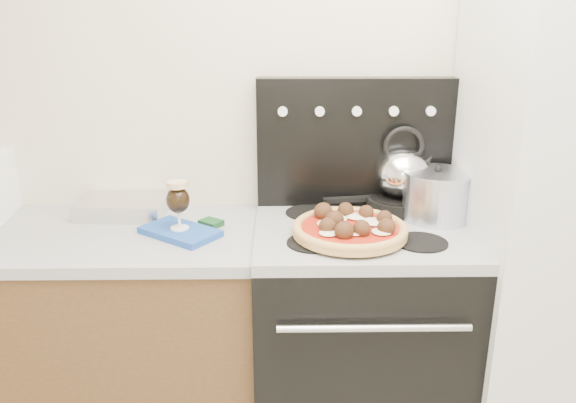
{
  "coord_description": "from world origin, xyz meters",
  "views": [
    {
      "loc": [
        -0.21,
        -0.71,
        1.65
      ],
      "look_at": [
        -0.18,
        1.05,
        1.06
      ],
      "focal_mm": 35.0,
      "sensor_mm": 36.0,
      "label": 1
    }
  ],
  "objects_px": {
    "beer_glass": "(178,205)",
    "stove_body": "(356,343)",
    "base_cabinet": "(72,344)",
    "pizza": "(350,227)",
    "pizza_pan": "(350,236)",
    "stock_pot": "(436,197)",
    "oven_mitt": "(180,232)",
    "tea_kettle": "(402,168)",
    "skillet": "(400,203)",
    "fridge": "(559,221)"
  },
  "relations": [
    {
      "from": "beer_glass",
      "to": "stove_body",
      "type": "bearing_deg",
      "value": 1.42
    },
    {
      "from": "base_cabinet",
      "to": "pizza",
      "type": "xyz_separation_m",
      "value": [
        1.05,
        -0.12,
        0.53
      ]
    },
    {
      "from": "pizza_pan",
      "to": "stock_pot",
      "type": "xyz_separation_m",
      "value": [
        0.34,
        0.18,
        0.08
      ]
    },
    {
      "from": "oven_mitt",
      "to": "tea_kettle",
      "type": "bearing_deg",
      "value": 14.58
    },
    {
      "from": "stove_body",
      "to": "skillet",
      "type": "distance_m",
      "value": 0.57
    },
    {
      "from": "skillet",
      "to": "oven_mitt",
      "type": "bearing_deg",
      "value": -165.42
    },
    {
      "from": "tea_kettle",
      "to": "pizza_pan",
      "type": "bearing_deg",
      "value": -145.84
    },
    {
      "from": "base_cabinet",
      "to": "oven_mitt",
      "type": "height_order",
      "value": "oven_mitt"
    },
    {
      "from": "oven_mitt",
      "to": "beer_glass",
      "type": "relative_size",
      "value": 1.54
    },
    {
      "from": "base_cabinet",
      "to": "fridge",
      "type": "xyz_separation_m",
      "value": [
        1.8,
        -0.05,
        0.52
      ]
    },
    {
      "from": "beer_glass",
      "to": "stock_pot",
      "type": "xyz_separation_m",
      "value": [
        0.93,
        0.1,
        -0.01
      ]
    },
    {
      "from": "fridge",
      "to": "beer_glass",
      "type": "height_order",
      "value": "fridge"
    },
    {
      "from": "oven_mitt",
      "to": "stove_body",
      "type": "bearing_deg",
      "value": 1.42
    },
    {
      "from": "pizza_pan",
      "to": "pizza",
      "type": "height_order",
      "value": "pizza"
    },
    {
      "from": "skillet",
      "to": "tea_kettle",
      "type": "height_order",
      "value": "tea_kettle"
    },
    {
      "from": "fridge",
      "to": "tea_kettle",
      "type": "height_order",
      "value": "fridge"
    },
    {
      "from": "stove_body",
      "to": "tea_kettle",
      "type": "bearing_deg",
      "value": 47.86
    },
    {
      "from": "base_cabinet",
      "to": "pizza",
      "type": "distance_m",
      "value": 1.18
    },
    {
      "from": "skillet",
      "to": "stock_pot",
      "type": "xyz_separation_m",
      "value": [
        0.11,
        -0.12,
        0.06
      ]
    },
    {
      "from": "base_cabinet",
      "to": "beer_glass",
      "type": "distance_m",
      "value": 0.74
    },
    {
      "from": "base_cabinet",
      "to": "pizza",
      "type": "height_order",
      "value": "pizza"
    },
    {
      "from": "stove_body",
      "to": "pizza_pan",
      "type": "xyz_separation_m",
      "value": [
        -0.05,
        -0.1,
        0.49
      ]
    },
    {
      "from": "beer_glass",
      "to": "skillet",
      "type": "distance_m",
      "value": 0.86
    },
    {
      "from": "stove_body",
      "to": "stock_pot",
      "type": "bearing_deg",
      "value": 16.05
    },
    {
      "from": "oven_mitt",
      "to": "skillet",
      "type": "bearing_deg",
      "value": 14.58
    },
    {
      "from": "stove_body",
      "to": "skillet",
      "type": "xyz_separation_m",
      "value": [
        0.18,
        0.2,
        0.5
      ]
    },
    {
      "from": "pizza",
      "to": "tea_kettle",
      "type": "relative_size",
      "value": 1.67
    },
    {
      "from": "stove_body",
      "to": "skillet",
      "type": "height_order",
      "value": "skillet"
    },
    {
      "from": "tea_kettle",
      "to": "skillet",
      "type": "bearing_deg",
      "value": 0.0
    },
    {
      "from": "beer_glass",
      "to": "pizza_pan",
      "type": "height_order",
      "value": "beer_glass"
    },
    {
      "from": "beer_glass",
      "to": "skillet",
      "type": "height_order",
      "value": "beer_glass"
    },
    {
      "from": "stove_body",
      "to": "stock_pot",
      "type": "distance_m",
      "value": 0.64
    },
    {
      "from": "oven_mitt",
      "to": "pizza",
      "type": "relative_size",
      "value": 0.71
    },
    {
      "from": "oven_mitt",
      "to": "skillet",
      "type": "height_order",
      "value": "skillet"
    },
    {
      "from": "stock_pot",
      "to": "tea_kettle",
      "type": "bearing_deg",
      "value": 131.85
    },
    {
      "from": "oven_mitt",
      "to": "fridge",
      "type": "bearing_deg",
      "value": -0.38
    },
    {
      "from": "stove_body",
      "to": "beer_glass",
      "type": "bearing_deg",
      "value": -178.58
    },
    {
      "from": "oven_mitt",
      "to": "stock_pot",
      "type": "distance_m",
      "value": 0.94
    },
    {
      "from": "pizza_pan",
      "to": "stock_pot",
      "type": "bearing_deg",
      "value": 27.88
    },
    {
      "from": "base_cabinet",
      "to": "fridge",
      "type": "distance_m",
      "value": 1.88
    },
    {
      "from": "pizza_pan",
      "to": "skillet",
      "type": "relative_size",
      "value": 1.3
    },
    {
      "from": "beer_glass",
      "to": "pizza",
      "type": "relative_size",
      "value": 0.46
    },
    {
      "from": "pizza",
      "to": "pizza_pan",
      "type": "bearing_deg",
      "value": 0.0
    },
    {
      "from": "beer_glass",
      "to": "skillet",
      "type": "relative_size",
      "value": 0.67
    },
    {
      "from": "fridge",
      "to": "tea_kettle",
      "type": "relative_size",
      "value": 8.12
    },
    {
      "from": "fridge",
      "to": "tea_kettle",
      "type": "bearing_deg",
      "value": 156.64
    },
    {
      "from": "pizza_pan",
      "to": "stock_pot",
      "type": "relative_size",
      "value": 1.45
    },
    {
      "from": "fridge",
      "to": "beer_glass",
      "type": "bearing_deg",
      "value": 179.62
    },
    {
      "from": "oven_mitt",
      "to": "pizza_pan",
      "type": "bearing_deg",
      "value": -7.75
    },
    {
      "from": "oven_mitt",
      "to": "beer_glass",
      "type": "height_order",
      "value": "beer_glass"
    }
  ]
}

